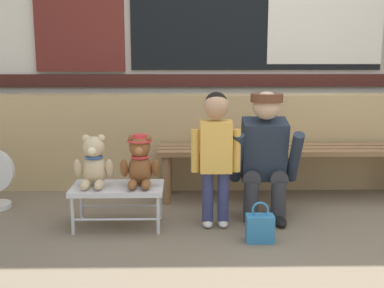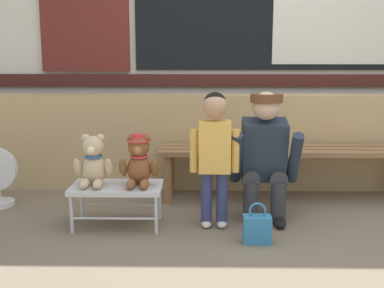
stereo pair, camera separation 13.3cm
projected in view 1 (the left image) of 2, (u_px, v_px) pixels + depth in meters
ground_plane at (294, 247)px, 3.16m from camera, size 60.00×60.00×0.00m
brick_low_wall at (261, 141)px, 4.48m from camera, size 7.87×0.25×0.85m
shop_facade at (256, 7)px, 4.77m from camera, size 8.03×0.26×3.26m
wooden_bench_long at (283, 155)px, 4.14m from camera, size 2.10×0.40×0.44m
small_display_bench at (118, 190)px, 3.48m from camera, size 0.64×0.36×0.30m
teddy_bear_plain at (94, 163)px, 3.44m from camera, size 0.28×0.26×0.36m
teddy_bear_with_hat at (140, 162)px, 3.44m from camera, size 0.28×0.27×0.36m
child_standing at (216, 145)px, 3.43m from camera, size 0.35×0.18×0.96m
adult_crouching at (265, 155)px, 3.62m from camera, size 0.50×0.49×0.95m
handbag_on_ground at (260, 228)px, 3.23m from camera, size 0.18×0.11×0.27m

